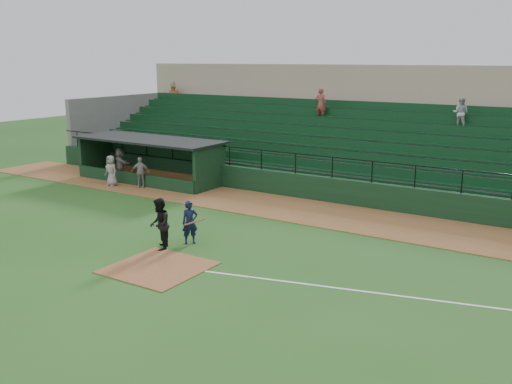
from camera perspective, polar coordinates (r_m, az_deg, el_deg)
The scene contains 11 objects.
ground at distance 19.97m, azimuth -7.81°, elevation -6.69°, with size 90.00×90.00×0.00m, color #224E19.
warning_track at distance 26.26m, azimuth 3.53°, elevation -1.68°, with size 40.00×4.00×0.03m, color brown.
home_plate_dirt at distance 19.26m, azimuth -9.75°, elevation -7.47°, with size 3.00×3.00×0.03m, color brown.
foul_line at distance 17.36m, azimuth 15.93°, elevation -10.21°, with size 18.00×0.09×0.01m, color white.
stadium_structure at distance 33.34m, azimuth 10.73°, elevation 5.32°, with size 38.00×13.08×6.40m.
dugout at distance 32.87m, azimuth -10.10°, elevation 3.52°, with size 8.90×3.20×2.42m.
batter_at_plate at distance 21.32m, azimuth -6.64°, elevation -3.05°, with size 1.13×0.72×1.63m.
umpire at distance 20.76m, azimuth -9.67°, elevation -3.21°, with size 0.93×0.72×1.91m, color black.
dugout_player_a at distance 30.96m, azimuth -11.54°, elevation 1.96°, with size 0.97×0.40×1.65m, color #9D9893.
dugout_player_b at distance 31.74m, azimuth -14.33°, elevation 2.10°, with size 0.81×0.53×1.66m, color gray.
dugout_player_c at distance 33.63m, azimuth -13.45°, elevation 2.85°, with size 1.63×0.52×1.76m, color #A5A09A.
Camera 1 is at (12.30, -14.20, 6.76)m, focal length 39.87 mm.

